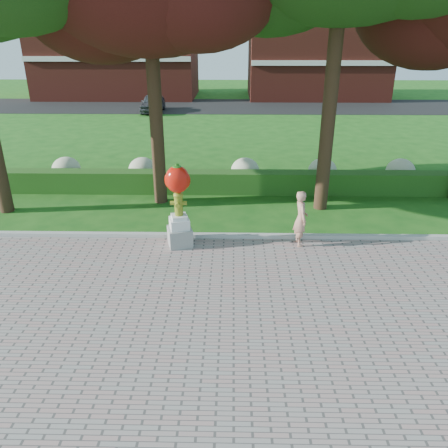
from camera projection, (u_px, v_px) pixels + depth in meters
name	position (u px, v px, depth m)	size (l,w,h in m)	color
ground	(209.00, 296.00, 9.87)	(100.00, 100.00, 0.00)	#174F13
curb	(214.00, 236.00, 12.59)	(40.00, 0.18, 0.15)	#ADADA5
lawn_hedge	(219.00, 182.00, 16.12)	(24.00, 0.70, 0.80)	#1B4112
hydrangea_row	(234.00, 170.00, 16.97)	(20.10, 1.10, 0.99)	#BCC697
street	(227.00, 106.00, 35.51)	(50.00, 8.00, 0.02)	black
building_left	(118.00, 57.00, 39.79)	(14.00, 8.00, 7.00)	maroon
building_right	(316.00, 60.00, 39.58)	(12.00, 8.00, 6.40)	maroon
hydrant_sculpture	(179.00, 203.00, 11.67)	(0.78, 0.78, 2.33)	gray
woman	(301.00, 218.00, 11.88)	(0.57, 0.37, 1.56)	tan
parked_car	(153.00, 103.00, 32.59)	(1.56, 3.87, 1.32)	#3D3F44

